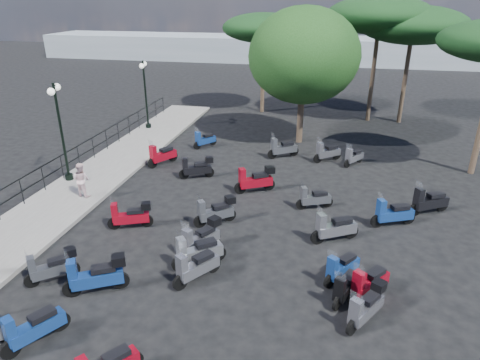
% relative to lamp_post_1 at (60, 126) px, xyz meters
% --- Properties ---
extents(ground, '(120.00, 120.00, 0.00)m').
position_rel_lamp_post_1_xyz_m(ground, '(7.44, -3.38, -2.66)').
color(ground, black).
rests_on(ground, ground).
extents(sidewalk, '(3.00, 30.00, 0.15)m').
position_rel_lamp_post_1_xyz_m(sidewalk, '(0.94, -0.38, -2.59)').
color(sidewalk, slate).
rests_on(sidewalk, ground).
extents(railing, '(0.04, 26.04, 1.10)m').
position_rel_lamp_post_1_xyz_m(railing, '(-0.36, -0.58, -1.77)').
color(railing, black).
rests_on(railing, sidewalk).
extents(lamp_post_1, '(0.66, 1.23, 4.41)m').
position_rel_lamp_post_1_xyz_m(lamp_post_1, '(0.00, 0.00, 0.00)').
color(lamp_post_1, black).
rests_on(lamp_post_1, sidewalk).
extents(lamp_post_2, '(0.53, 1.20, 4.16)m').
position_rel_lamp_post_1_xyz_m(lamp_post_2, '(0.13, 8.60, -0.14)').
color(lamp_post_2, black).
rests_on(lamp_post_2, sidewalk).
extents(pedestrian_far, '(0.80, 0.68, 1.47)m').
position_rel_lamp_post_1_xyz_m(pedestrian_far, '(1.58, -1.42, -1.78)').
color(pedestrian_far, beige).
rests_on(pedestrian_far, sidewalk).
extents(scooter_1, '(1.28, 1.19, 1.27)m').
position_rel_lamp_post_1_xyz_m(scooter_1, '(3.75, -6.71, -2.18)').
color(scooter_1, black).
rests_on(scooter_1, ground).
extents(scooter_2, '(1.69, 1.09, 1.48)m').
position_rel_lamp_post_1_xyz_m(scooter_2, '(5.32, -6.91, -2.10)').
color(scooter_2, black).
rests_on(scooter_2, ground).
extents(scooter_3, '(1.56, 0.84, 1.31)m').
position_rel_lamp_post_1_xyz_m(scooter_3, '(4.62, -3.25, -2.17)').
color(scooter_3, black).
rests_on(scooter_3, ground).
extents(scooter_4, '(1.06, 1.63, 1.45)m').
position_rel_lamp_post_1_xyz_m(scooter_4, '(3.32, 3.01, -2.16)').
color(scooter_4, black).
rests_on(scooter_4, ground).
extents(scooter_5, '(1.55, 0.91, 1.33)m').
position_rel_lamp_post_1_xyz_m(scooter_5, '(5.55, 1.76, -2.16)').
color(scooter_5, black).
rests_on(scooter_5, ground).
extents(scooter_7, '(1.00, 1.56, 1.38)m').
position_rel_lamp_post_1_xyz_m(scooter_7, '(4.85, -9.07, -2.18)').
color(scooter_7, black).
rests_on(scooter_7, ground).
extents(scooter_8, '(1.11, 1.52, 1.41)m').
position_rel_lamp_post_1_xyz_m(scooter_8, '(7.94, -5.80, -2.17)').
color(scooter_8, black).
rests_on(scooter_8, ground).
extents(scooter_9, '(1.43, 1.17, 1.35)m').
position_rel_lamp_post_1_xyz_m(scooter_9, '(7.57, -2.29, -2.15)').
color(scooter_9, black).
rests_on(scooter_9, ground).
extents(scooter_10, '(1.01, 1.35, 1.26)m').
position_rel_lamp_post_1_xyz_m(scooter_10, '(4.63, 6.08, -2.22)').
color(scooter_10, black).
rests_on(scooter_10, ground).
extents(scooter_13, '(1.49, 1.23, 1.45)m').
position_rel_lamp_post_1_xyz_m(scooter_13, '(7.75, -5.04, -2.16)').
color(scooter_13, black).
rests_on(scooter_13, ground).
extents(scooter_14, '(1.07, 1.58, 1.40)m').
position_rel_lamp_post_1_xyz_m(scooter_14, '(7.62, -4.27, -2.13)').
color(scooter_14, black).
rests_on(scooter_14, ground).
extents(scooter_15, '(1.68, 1.09, 1.47)m').
position_rel_lamp_post_1_xyz_m(scooter_15, '(8.50, 0.83, -2.11)').
color(scooter_15, black).
rests_on(scooter_15, ground).
extents(scooter_16, '(1.54, 1.10, 1.42)m').
position_rel_lamp_post_1_xyz_m(scooter_16, '(9.12, 5.39, -2.17)').
color(scooter_16, black).
rests_on(scooter_16, ground).
extents(scooter_17, '(1.03, 1.44, 1.30)m').
position_rel_lamp_post_1_xyz_m(scooter_17, '(12.78, -6.55, -2.17)').
color(scooter_17, black).
rests_on(scooter_17, ground).
extents(scooter_18, '(1.17, 1.41, 1.37)m').
position_rel_lamp_post_1_xyz_m(scooter_18, '(12.91, -5.50, -2.19)').
color(scooter_18, black).
rests_on(scooter_18, ground).
extents(scooter_19, '(1.05, 1.33, 1.27)m').
position_rel_lamp_post_1_xyz_m(scooter_19, '(12.16, -4.83, -2.22)').
color(scooter_19, black).
rests_on(scooter_19, ground).
extents(scooter_20, '(1.46, 0.78, 1.23)m').
position_rel_lamp_post_1_xyz_m(scooter_20, '(11.08, -0.22, -2.23)').
color(scooter_20, black).
rests_on(scooter_20, ground).
extents(scooter_21, '(1.39, 1.19, 1.37)m').
position_rel_lamp_post_1_xyz_m(scooter_21, '(11.42, 5.34, -2.19)').
color(scooter_21, black).
rests_on(scooter_21, ground).
extents(scooter_23, '(0.79, 1.45, 1.23)m').
position_rel_lamp_post_1_xyz_m(scooter_23, '(12.28, -5.72, -2.24)').
color(scooter_23, black).
rests_on(scooter_23, ground).
extents(scooter_24, '(1.64, 1.06, 1.46)m').
position_rel_lamp_post_1_xyz_m(scooter_24, '(11.91, -2.60, -2.16)').
color(scooter_24, black).
rests_on(scooter_24, ground).
extents(scooter_25, '(1.64, 1.08, 1.47)m').
position_rel_lamp_post_1_xyz_m(scooter_25, '(15.48, 0.28, -2.15)').
color(scooter_25, black).
rests_on(scooter_25, ground).
extents(scooter_26, '(1.67, 0.94, 1.42)m').
position_rel_lamp_post_1_xyz_m(scooter_26, '(14.00, -1.02, -2.17)').
color(scooter_26, black).
rests_on(scooter_26, ground).
extents(scooter_27, '(0.98, 1.33, 1.24)m').
position_rel_lamp_post_1_xyz_m(scooter_27, '(12.75, 5.05, -2.23)').
color(scooter_27, black).
rests_on(scooter_27, ground).
extents(broadleaf_tree, '(6.08, 6.08, 7.48)m').
position_rel_lamp_post_1_xyz_m(broadleaf_tree, '(9.74, 8.23, 2.22)').
color(broadleaf_tree, '#38281E').
rests_on(broadleaf_tree, ground).
extents(pine_0, '(6.69, 6.69, 7.93)m').
position_rel_lamp_post_1_xyz_m(pine_0, '(13.91, 13.94, 4.08)').
color(pine_0, '#38281E').
rests_on(pine_0, ground).
extents(pine_1, '(6.73, 6.73, 7.39)m').
position_rel_lamp_post_1_xyz_m(pine_1, '(15.95, 13.91, 3.54)').
color(pine_1, '#38281E').
rests_on(pine_1, ground).
extents(pine_2, '(5.69, 5.69, 6.86)m').
position_rel_lamp_post_1_xyz_m(pine_2, '(6.43, 14.74, 3.18)').
color(pine_2, '#38281E').
rests_on(pine_2, ground).
extents(distant_hills, '(70.00, 8.00, 3.00)m').
position_rel_lamp_post_1_xyz_m(distant_hills, '(7.44, 41.62, -1.16)').
color(distant_hills, gray).
rests_on(distant_hills, ground).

